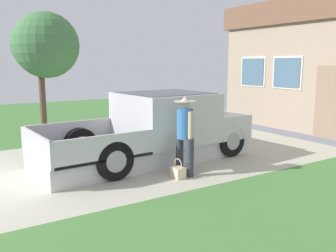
{
  "coord_description": "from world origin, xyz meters",
  "views": [
    {
      "loc": [
        7.74,
        -0.26,
        2.31
      ],
      "look_at": [
        1.07,
        3.94,
        0.94
      ],
      "focal_mm": 38.42,
      "sensor_mm": 36.0,
      "label": 1
    }
  ],
  "objects_px": {
    "wheeled_trash_bin": "(192,110)",
    "front_yard_tree": "(43,45)",
    "handbag": "(178,172)",
    "pickup_truck": "(161,129)",
    "person_with_hat": "(185,132)"
  },
  "relations": [
    {
      "from": "person_with_hat",
      "to": "handbag",
      "type": "xyz_separation_m",
      "value": [
        0.14,
        -0.26,
        -0.79
      ]
    },
    {
      "from": "wheeled_trash_bin",
      "to": "person_with_hat",
      "type": "bearing_deg",
      "value": -37.34
    },
    {
      "from": "front_yard_tree",
      "to": "wheeled_trash_bin",
      "type": "bearing_deg",
      "value": 81.19
    },
    {
      "from": "handbag",
      "to": "front_yard_tree",
      "type": "relative_size",
      "value": 0.11
    },
    {
      "from": "handbag",
      "to": "front_yard_tree",
      "type": "distance_m",
      "value": 6.53
    },
    {
      "from": "pickup_truck",
      "to": "person_with_hat",
      "type": "xyz_separation_m",
      "value": [
        1.44,
        -0.28,
        0.19
      ]
    },
    {
      "from": "handbag",
      "to": "wheeled_trash_bin",
      "type": "relative_size",
      "value": 0.38
    },
    {
      "from": "handbag",
      "to": "person_with_hat",
      "type": "bearing_deg",
      "value": 118.13
    },
    {
      "from": "wheeled_trash_bin",
      "to": "front_yard_tree",
      "type": "bearing_deg",
      "value": -98.81
    },
    {
      "from": "pickup_truck",
      "to": "person_with_hat",
      "type": "relative_size",
      "value": 3.2
    },
    {
      "from": "pickup_truck",
      "to": "wheeled_trash_bin",
      "type": "height_order",
      "value": "pickup_truck"
    },
    {
      "from": "pickup_truck",
      "to": "handbag",
      "type": "xyz_separation_m",
      "value": [
        1.58,
        -0.54,
        -0.6
      ]
    },
    {
      "from": "person_with_hat",
      "to": "handbag",
      "type": "relative_size",
      "value": 4.06
    },
    {
      "from": "handbag",
      "to": "wheeled_trash_bin",
      "type": "bearing_deg",
      "value": 141.58
    },
    {
      "from": "pickup_truck",
      "to": "front_yard_tree",
      "type": "relative_size",
      "value": 1.37
    }
  ]
}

